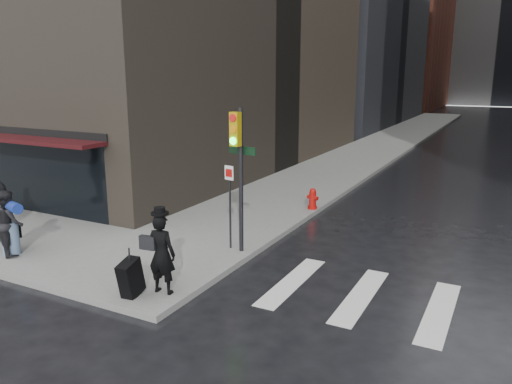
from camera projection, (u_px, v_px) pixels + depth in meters
ground at (143, 269)px, 12.10m from camera, size 140.00×140.00×0.00m
sidewalk_left at (393, 139)px, 35.36m from camera, size 4.00×50.00×0.15m
crosswalk at (483, 321)px, 9.58m from camera, size 8.50×3.00×0.01m
bldg_left_far at (361, 11)px, 68.39m from camera, size 22.00×20.00×26.00m
storefront at (12, 161)px, 16.47m from camera, size 8.40×1.11×2.83m
man_overcoat at (155, 258)px, 10.28m from camera, size 0.97×1.03×1.89m
man_jeans at (9, 223)px, 12.53m from camera, size 1.13×1.00×1.66m
traffic_light at (238, 161)px, 12.36m from camera, size 0.91×0.49×3.68m
fire_hydrant at (313, 200)px, 16.88m from camera, size 0.42×0.31×0.72m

